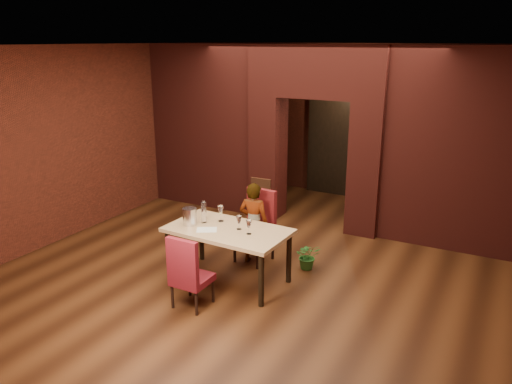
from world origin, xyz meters
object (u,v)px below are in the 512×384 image
at_px(wine_glass_a, 221,214).
at_px(dining_table, 228,255).
at_px(chair_far, 254,227).
at_px(water_bottle, 204,212).
at_px(wine_glass_c, 249,227).
at_px(potted_plant, 308,256).
at_px(person_seated, 254,223).
at_px(wine_glass_b, 239,223).
at_px(wine_bucket, 190,216).
at_px(chair_near, 192,270).

bearing_deg(wine_glass_a, dining_table, -40.31).
height_order(chair_far, water_bottle, water_bottle).
height_order(wine_glass_c, potted_plant, wine_glass_c).
xyz_separation_m(person_seated, wine_glass_b, (0.12, -0.65, 0.25)).
xyz_separation_m(wine_glass_b, wine_bucket, (-0.70, -0.17, 0.02)).
xyz_separation_m(dining_table, water_bottle, (-0.43, 0.05, 0.55)).
bearing_deg(wine_glass_c, wine_glass_b, 156.79).
xyz_separation_m(chair_far, wine_glass_b, (0.15, -0.70, 0.33)).
relative_size(person_seated, wine_bucket, 5.20).
bearing_deg(chair_near, wine_glass_b, -102.36).
bearing_deg(wine_bucket, dining_table, 11.96).
distance_m(wine_bucket, water_bottle, 0.21).
height_order(person_seated, potted_plant, person_seated).
bearing_deg(wine_glass_b, chair_far, 101.92).
bearing_deg(chair_near, water_bottle, -65.60).
relative_size(dining_table, wine_bucket, 6.88).
distance_m(chair_near, potted_plant, 1.92).
relative_size(dining_table, water_bottle, 5.20).
height_order(wine_glass_b, potted_plant, wine_glass_b).
distance_m(chair_near, wine_glass_c, 0.95).
bearing_deg(wine_glass_c, potted_plant, 61.77).
bearing_deg(wine_glass_a, chair_near, -79.34).
distance_m(dining_table, water_bottle, 0.70).
distance_m(dining_table, potted_plant, 1.23).
bearing_deg(wine_glass_a, wine_glass_b, -21.59).
bearing_deg(wine_glass_c, wine_bucket, -174.95).
height_order(wine_glass_a, potted_plant, wine_glass_a).
bearing_deg(chair_far, chair_near, -85.53).
height_order(chair_near, water_bottle, water_bottle).
relative_size(dining_table, person_seated, 1.32).
relative_size(dining_table, wine_glass_c, 8.48).
bearing_deg(wine_bucket, wine_glass_a, 45.82).
xyz_separation_m(chair_near, wine_bucket, (-0.50, 0.69, 0.42)).
bearing_deg(wine_glass_a, wine_bucket, -134.18).
relative_size(wine_glass_a, wine_bucket, 0.95).
bearing_deg(wine_bucket, chair_far, 57.81).
distance_m(person_seated, wine_glass_b, 0.71).
distance_m(wine_glass_b, wine_glass_c, 0.22).
bearing_deg(wine_glass_a, person_seated, 61.95).
height_order(wine_glass_b, wine_glass_c, wine_glass_c).
height_order(wine_glass_b, water_bottle, water_bottle).
distance_m(wine_glass_a, wine_glass_c, 0.64).
bearing_deg(dining_table, chair_far, 92.49).
xyz_separation_m(wine_glass_c, water_bottle, (-0.77, 0.09, 0.06)).
bearing_deg(water_bottle, wine_glass_c, -6.49).
height_order(dining_table, person_seated, person_seated).
distance_m(chair_near, wine_glass_b, 0.96).
distance_m(wine_glass_a, potted_plant, 1.45).
bearing_deg(chair_near, potted_plant, -117.26).
relative_size(person_seated, water_bottle, 3.93).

